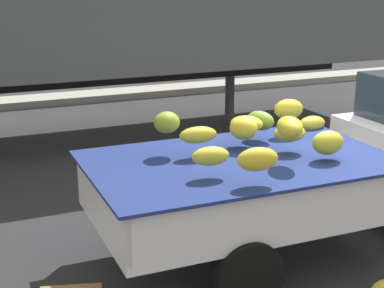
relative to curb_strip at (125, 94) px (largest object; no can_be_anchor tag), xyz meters
name	(u,v)px	position (x,y,z in m)	size (l,w,h in m)	color
ground	(340,233)	(0.00, -8.20, -0.08)	(220.00, 220.00, 0.00)	#28282B
curb_strip	(125,94)	(0.00, 0.00, 0.00)	(80.00, 0.80, 0.16)	gray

